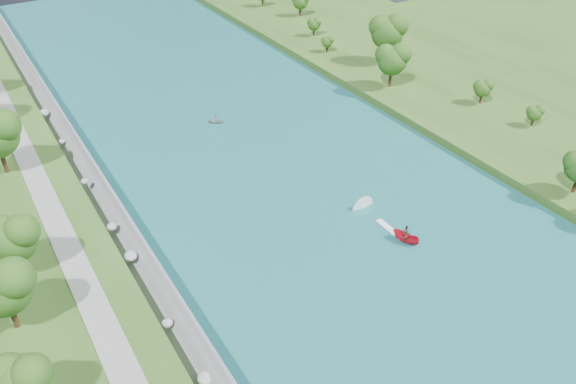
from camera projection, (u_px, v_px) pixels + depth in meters
ground at (377, 262)px, 69.80m from camera, size 260.00×260.00×0.00m
river_water at (292, 186)px, 83.75m from camera, size 55.00×240.00×0.10m
berm_east at (516, 105)px, 104.77m from camera, size 44.00×240.00×1.50m
riprap_bank at (123, 237)px, 71.09m from camera, size 3.86×236.00×4.25m
riverside_path at (65, 241)px, 67.69m from camera, size 3.00×200.00×0.10m
trees_west at (7, 327)px, 48.89m from camera, size 17.69×152.23×13.87m
trees_east at (488, 100)px, 93.10m from camera, size 16.23×139.26×11.97m
motorboat at (396, 230)px, 73.99m from camera, size 3.60×18.78×2.04m
raft at (216, 121)px, 100.05m from camera, size 3.33×3.28×1.54m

